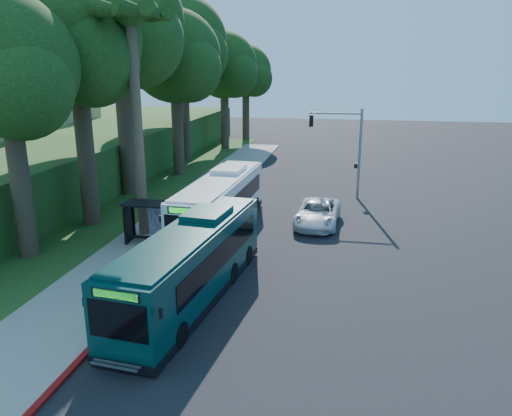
% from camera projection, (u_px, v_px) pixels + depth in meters
% --- Properties ---
extents(ground, '(140.00, 140.00, 0.00)m').
position_uv_depth(ground, '(279.00, 235.00, 30.83)').
color(ground, black).
rests_on(ground, ground).
extents(sidewalk, '(4.50, 70.00, 0.12)m').
position_uv_depth(sidewalk, '(167.00, 228.00, 32.13)').
color(sidewalk, gray).
rests_on(sidewalk, ground).
extents(red_curb, '(0.25, 30.00, 0.13)m').
position_uv_depth(red_curb, '(180.00, 252.00, 27.94)').
color(red_curb, maroon).
rests_on(red_curb, ground).
extents(grass_verge, '(8.00, 70.00, 0.06)m').
position_uv_depth(grass_verge, '(119.00, 203.00, 37.88)').
color(grass_verge, '#234719').
rests_on(grass_verge, ground).
extents(bus_shelter, '(3.20, 1.51, 2.55)m').
position_uv_depth(bus_shelter, '(149.00, 214.00, 28.94)').
color(bus_shelter, black).
rests_on(bus_shelter, ground).
extents(stop_sign_pole, '(0.35, 0.06, 3.17)m').
position_uv_depth(stop_sign_pole, '(165.00, 223.00, 26.51)').
color(stop_sign_pole, gray).
rests_on(stop_sign_pole, ground).
extents(traffic_signal_pole, '(4.10, 0.30, 7.00)m').
position_uv_depth(traffic_signal_pole, '(347.00, 142.00, 38.37)').
color(traffic_signal_pole, gray).
rests_on(traffic_signal_pole, ground).
extents(palm_tree, '(4.20, 4.20, 14.40)m').
position_uv_depth(palm_tree, '(131.00, 23.00, 27.47)').
color(palm_tree, '#4C3F2D').
rests_on(palm_tree, ground).
extents(hillside_backdrop, '(24.00, 60.00, 8.80)m').
position_uv_depth(hillside_backdrop, '(37.00, 146.00, 49.14)').
color(hillside_backdrop, '#234719').
rests_on(hillside_backdrop, ground).
extents(tree_0, '(8.40, 8.00, 15.70)m').
position_uv_depth(tree_0, '(77.00, 47.00, 29.95)').
color(tree_0, '#382B1E').
rests_on(tree_0, ground).
extents(tree_1, '(10.50, 10.00, 18.26)m').
position_uv_depth(tree_1, '(119.00, 29.00, 37.25)').
color(tree_1, '#382B1E').
rests_on(tree_1, ground).
extents(tree_2, '(8.82, 8.40, 15.12)m').
position_uv_depth(tree_2, '(176.00, 61.00, 45.16)').
color(tree_2, '#382B1E').
rests_on(tree_2, ground).
extents(tree_3, '(10.08, 9.60, 17.28)m').
position_uv_depth(tree_3, '(183.00, 47.00, 52.65)').
color(tree_3, '#382B1E').
rests_on(tree_3, ground).
extents(tree_4, '(8.40, 8.00, 14.14)m').
position_uv_depth(tree_4, '(225.00, 68.00, 60.39)').
color(tree_4, '#382B1E').
rests_on(tree_4, ground).
extents(tree_5, '(7.35, 7.00, 12.86)m').
position_uv_depth(tree_5, '(246.00, 74.00, 67.98)').
color(tree_5, '#382B1E').
rests_on(tree_5, ground).
extents(tree_6, '(7.56, 7.20, 13.74)m').
position_uv_depth(tree_6, '(7.00, 74.00, 24.79)').
color(tree_6, '#382B1E').
rests_on(tree_6, ground).
extents(white_bus, '(3.12, 12.41, 3.67)m').
position_uv_depth(white_bus, '(221.00, 202.00, 31.50)').
color(white_bus, white).
rests_on(white_bus, ground).
extents(teal_bus, '(3.78, 12.22, 3.58)m').
position_uv_depth(teal_bus, '(192.00, 261.00, 22.17)').
color(teal_bus, '#093230').
rests_on(teal_bus, ground).
extents(pickup, '(2.92, 5.87, 1.60)m').
position_uv_depth(pickup, '(318.00, 213.00, 32.71)').
color(pickup, silver).
rests_on(pickup, ground).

